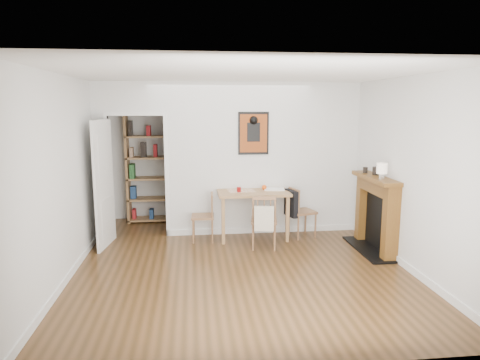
{
  "coord_description": "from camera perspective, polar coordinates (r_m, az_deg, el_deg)",
  "views": [
    {
      "loc": [
        -0.64,
        -5.84,
        2.2
      ],
      "look_at": [
        0.09,
        0.6,
        1.08
      ],
      "focal_mm": 32.0,
      "sensor_mm": 36.0,
      "label": 1
    }
  ],
  "objects": [
    {
      "name": "placemat",
      "position": [
        7.17,
        0.14,
        -1.42
      ],
      "size": [
        0.46,
        0.37,
        0.0
      ],
      "primitive_type": "cube",
      "rotation": [
        0.0,
        0.0,
        0.09
      ],
      "color": "beige",
      "rests_on": "dining_table"
    },
    {
      "name": "ground",
      "position": [
        6.28,
        -0.19,
        -10.73
      ],
      "size": [
        5.2,
        5.2,
        0.0
      ],
      "primitive_type": "plane",
      "color": "#56361B",
      "rests_on": "ground"
    },
    {
      "name": "bookshelf",
      "position": [
        8.32,
        -11.88,
        1.57
      ],
      "size": [
        0.89,
        0.35,
        2.1
      ],
      "color": "#9E744A",
      "rests_on": "ground"
    },
    {
      "name": "chair_left",
      "position": [
        7.09,
        -4.99,
        -4.94
      ],
      "size": [
        0.42,
        0.42,
        0.8
      ],
      "color": "olive",
      "rests_on": "ground"
    },
    {
      "name": "fireplace",
      "position": [
        6.89,
        17.76,
        -3.98
      ],
      "size": [
        0.45,
        1.25,
        1.16
      ],
      "color": "brown",
      "rests_on": "ground"
    },
    {
      "name": "orange_fruit",
      "position": [
        7.25,
        3.25,
        -0.99
      ],
      "size": [
        0.08,
        0.08,
        0.08
      ],
      "primitive_type": "sphere",
      "color": "#F5530C",
      "rests_on": "dining_table"
    },
    {
      "name": "chair_front",
      "position": [
        6.7,
        3.21,
        -5.46
      ],
      "size": [
        0.5,
        0.54,
        0.86
      ],
      "color": "olive",
      "rests_on": "ground"
    },
    {
      "name": "notebook",
      "position": [
        7.28,
        4.59,
        -1.22
      ],
      "size": [
        0.37,
        0.29,
        0.02
      ],
      "primitive_type": "cube",
      "rotation": [
        0.0,
        0.0,
        -0.14
      ],
      "color": "white",
      "rests_on": "dining_table"
    },
    {
      "name": "mantel_lamp",
      "position": [
        6.47,
        18.4,
        1.36
      ],
      "size": [
        0.15,
        0.15,
        0.24
      ],
      "color": "silver",
      "rests_on": "fireplace"
    },
    {
      "name": "ceramic_jar_a",
      "position": [
        6.89,
        17.65,
        1.17
      ],
      "size": [
        0.1,
        0.1,
        0.12
      ],
      "primitive_type": "cylinder",
      "color": "black",
      "rests_on": "fireplace"
    },
    {
      "name": "chair_right",
      "position": [
        7.34,
        8.17,
        -4.17
      ],
      "size": [
        0.57,
        0.52,
        0.85
      ],
      "color": "olive",
      "rests_on": "ground"
    },
    {
      "name": "red_glass",
      "position": [
        7.03,
        -0.14,
        -1.3
      ],
      "size": [
        0.07,
        0.07,
        0.09
      ],
      "primitive_type": "cylinder",
      "color": "maroon",
      "rests_on": "dining_table"
    },
    {
      "name": "ceramic_jar_b",
      "position": [
        7.04,
        16.36,
        1.29
      ],
      "size": [
        0.08,
        0.08,
        0.09
      ],
      "primitive_type": "cylinder",
      "color": "black",
      "rests_on": "fireplace"
    },
    {
      "name": "room_shell",
      "position": [
        7.28,
        -0.57,
        2.68
      ],
      "size": [
        5.2,
        5.2,
        5.2
      ],
      "color": "silver",
      "rests_on": "ground"
    },
    {
      "name": "dining_table",
      "position": [
        7.17,
        1.74,
        -2.22
      ],
      "size": [
        1.18,
        0.75,
        0.8
      ],
      "color": "#9E744A",
      "rests_on": "ground"
    }
  ]
}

